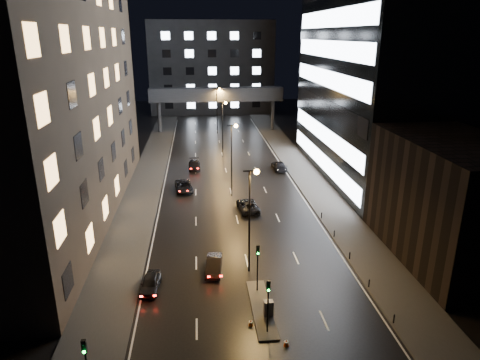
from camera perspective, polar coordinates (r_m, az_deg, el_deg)
The scene contains 26 objects.
ground at distance 70.87m, azimuth -1.89°, elevation 1.32°, with size 160.00×160.00×0.00m, color black.
sidewalk_left at distance 66.45m, azimuth -12.41°, elevation -0.27°, with size 5.00×110.00×0.15m, color #383533.
sidewalk_right at distance 68.10m, azimuth 8.95°, elevation 0.42°, with size 5.00×110.00×0.15m, color #383533.
building_left at distance 54.53m, azimuth -26.13°, elevation 15.61°, with size 15.00×48.00×40.00m, color #2D2319.
building_right_low at distance 46.47m, azimuth 26.42°, elevation -2.50°, with size 10.00×18.00×12.00m, color black.
building_right_glass at distance 69.93m, azimuth 20.26°, elevation 18.72°, with size 20.00×36.00×45.00m, color black.
building_far at distance 125.82m, azimuth -3.84°, elevation 14.79°, with size 34.00×14.00×25.00m, color #333335.
skybridge at distance 98.40m, azimuth -3.17°, elevation 11.24°, with size 30.00×3.00×10.00m.
median_island at distance 36.63m, azimuth 2.87°, elevation -16.69°, with size 1.60×8.00×0.15m, color #383533.
traffic_signal_near at distance 37.08m, azimuth 2.37°, elevation -10.66°, with size 0.28×0.34×4.40m.
traffic_signal_far at distance 32.47m, azimuth 3.77°, elevation -15.42°, with size 0.28×0.34×4.40m.
traffic_signal_corner at distance 29.13m, azimuth -19.84°, elevation -21.69°, with size 0.28×0.34×4.40m.
bollard_row at distance 42.45m, azimuth 15.55°, elevation -11.41°, with size 0.12×25.12×0.90m.
streetlight_near at distance 38.69m, azimuth 1.51°, elevation -3.73°, with size 1.45×0.50×10.15m.
streetlight_mid_a at distance 57.57m, azimuth -0.98°, elevation 3.91°, with size 1.45×0.50×10.15m.
streetlight_mid_b at distance 77.02m, azimuth -2.24°, elevation 7.73°, with size 1.45×0.50×10.15m.
streetlight_far at distance 96.69m, azimuth -3.00°, elevation 10.00°, with size 1.45×0.50×10.15m.
car_away_a at distance 39.41m, azimuth -11.85°, elevation -13.29°, with size 1.54×3.83×1.30m, color black.
car_away_b at distance 41.29m, azimuth -3.50°, elevation -11.25°, with size 1.42×4.06×1.34m, color black.
car_away_c at distance 61.81m, azimuth -7.50°, elevation -0.83°, with size 2.33×5.05×1.40m, color black.
car_away_d at distance 71.70m, azimuth -6.11°, elevation 2.00°, with size 1.92×4.71×1.37m, color black.
car_toward_a at distance 54.51m, azimuth 1.06°, elevation -3.41°, with size 2.31×5.02×1.39m, color black.
car_toward_b at distance 71.19m, azimuth 5.23°, elevation 1.92°, with size 1.99×4.89×1.42m, color black.
utility_cabinet at distance 35.42m, azimuth 3.82°, elevation -16.68°, with size 0.72×0.54×1.29m, color #454548.
cone_a at distance 34.77m, azimuth 1.46°, elevation -18.48°, with size 0.40×0.40×0.54m, color #E0540B.
cone_b at distance 33.17m, azimuth 6.20°, elevation -20.76°, with size 0.40×0.40×0.53m, color #FF500D.
Camera 1 is at (-4.42, -27.43, 21.36)m, focal length 32.00 mm.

